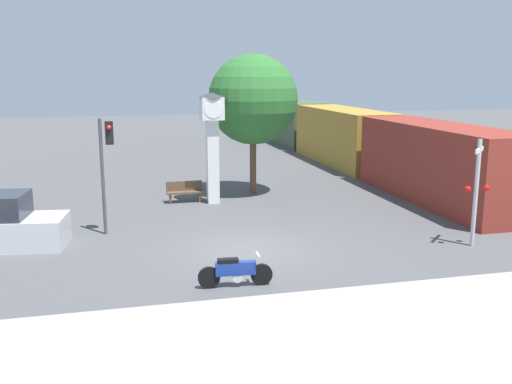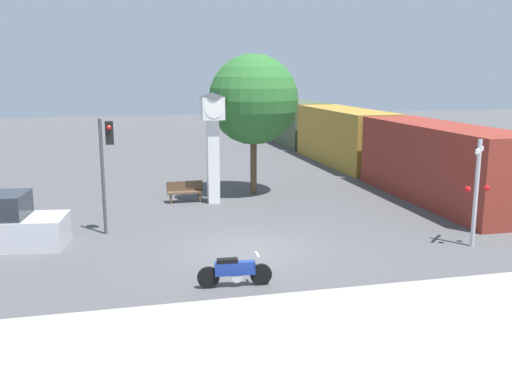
{
  "view_description": "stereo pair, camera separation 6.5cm",
  "coord_description": "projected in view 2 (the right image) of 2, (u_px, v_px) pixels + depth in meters",
  "views": [
    {
      "loc": [
        -3.92,
        -17.3,
        5.66
      ],
      "look_at": [
        0.7,
        1.65,
        1.54
      ],
      "focal_mm": 40.0,
      "sensor_mm": 36.0,
      "label": 1
    },
    {
      "loc": [
        -3.86,
        -17.31,
        5.66
      ],
      "look_at": [
        0.7,
        1.65,
        1.54
      ],
      "focal_mm": 40.0,
      "sensor_mm": 36.0,
      "label": 2
    }
  ],
  "objects": [
    {
      "name": "sidewalk_strip",
      "position": [
        322.0,
        349.0,
        11.76
      ],
      "size": [
        36.0,
        6.0,
        0.1
      ],
      "color": "#9E998E",
      "rests_on": "ground_plane"
    },
    {
      "name": "freight_train",
      "position": [
        344.0,
        136.0,
        35.75
      ],
      "size": [
        2.8,
        32.74,
        3.4
      ],
      "color": "maroon",
      "rests_on": "ground_plane"
    },
    {
      "name": "clock_tower",
      "position": [
        213.0,
        131.0,
        24.53
      ],
      "size": [
        1.14,
        1.14,
        4.81
      ],
      "color": "white",
      "rests_on": "ground_plane"
    },
    {
      "name": "traffic_light",
      "position": [
        106.0,
        155.0,
        19.77
      ],
      "size": [
        0.5,
        0.35,
        4.1
      ],
      "color": "#47474C",
      "rests_on": "ground_plane"
    },
    {
      "name": "bench",
      "position": [
        185.0,
        191.0,
        25.2
      ],
      "size": [
        1.6,
        0.44,
        0.92
      ],
      "color": "brown",
      "rests_on": "ground_plane"
    },
    {
      "name": "motorcycle",
      "position": [
        235.0,
        271.0,
        15.25
      ],
      "size": [
        2.02,
        0.44,
        0.89
      ],
      "rotation": [
        0.0,
        0.0,
        -0.07
      ],
      "color": "black",
      "rests_on": "ground_plane"
    },
    {
      "name": "street_tree",
      "position": [
        253.0,
        100.0,
        26.1
      ],
      "size": [
        4.13,
        4.13,
        6.48
      ],
      "color": "brown",
      "rests_on": "ground_plane"
    },
    {
      "name": "railroad_crossing_signal",
      "position": [
        477.0,
        189.0,
        18.5
      ],
      "size": [
        0.9,
        0.82,
        3.55
      ],
      "color": "#B7B7BC",
      "rests_on": "ground_plane"
    },
    {
      "name": "ground_plane",
      "position": [
        247.0,
        250.0,
        18.52
      ],
      "size": [
        120.0,
        120.0,
        0.0
      ],
      "primitive_type": "plane",
      "color": "#4C4C4F"
    }
  ]
}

